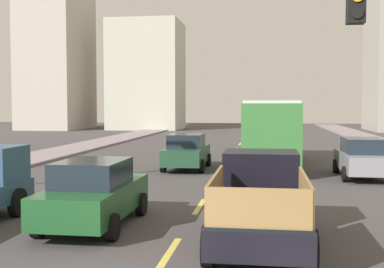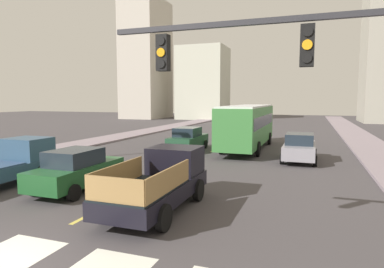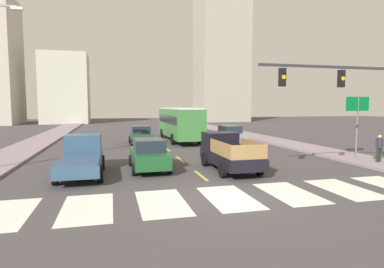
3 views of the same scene
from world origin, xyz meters
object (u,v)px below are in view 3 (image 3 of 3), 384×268
Objects in this scene: pickup_stakebed at (227,152)px; pedestrian_waiting at (379,146)px; sedan_near_right at (141,135)px; sedan_mid at (149,154)px; direction_sign_green at (357,113)px; traffic_signal_gantry at (359,93)px; sedan_far at (229,135)px; city_bus at (179,121)px; pickup_dark at (82,157)px.

pedestrian_waiting is (9.37, -0.93, 0.18)m from pickup_stakebed.
sedan_near_right is 2.68× the size of pedestrian_waiting.
sedan_mid is 13.55m from direction_sign_green.
pickup_stakebed is 0.64× the size of traffic_signal_gantry.
traffic_signal_gantry is (10.05, -3.93, 3.31)m from sedan_mid.
traffic_signal_gantry is (1.55, -13.86, 3.31)m from sedan_far.
direction_sign_green is (4.86, -10.09, 2.17)m from sedan_far.
sedan_near_right is at bearing -154.54° from city_bus.
sedan_far is (3.88, -3.91, -1.09)m from city_bus.
city_bus is 2.45× the size of sedan_far.
traffic_signal_gantry reaches higher than pickup_dark.
traffic_signal_gantry reaches higher than sedan_near_right.
direction_sign_green reaches higher than sedan_far.
direction_sign_green is at bearing 1.64° from sedan_mid.
pedestrian_waiting is at bearing -62.15° from city_bus.
city_bus is 14.64m from sedan_mid.
sedan_near_right is 18.60m from traffic_signal_gantry.
pickup_dark is (-7.74, 0.51, -0.02)m from pickup_stakebed.
direction_sign_green is at bearing -41.09° from sedan_near_right.
sedan_near_right is at bearing 107.65° from pickup_stakebed.
direction_sign_green is (16.85, 0.15, 2.11)m from pickup_dark.
city_bus is 1.33× the size of traffic_signal_gantry.
pickup_stakebed reaches higher than sedan_mid.
sedan_mid is at bearing 158.65° from traffic_signal_gantry.
sedan_mid is (3.48, 0.31, -0.06)m from pickup_dark.
traffic_signal_gantry is at bearing -17.03° from pickup_dark.
city_bus is 5.62m from sedan_far.
pickup_stakebed is 13.09m from sedan_near_right.
traffic_signal_gantry reaches higher than pedestrian_waiting.
sedan_far is 11.41m from direction_sign_green.
direction_sign_green is 2.51m from pedestrian_waiting.
sedan_mid is at bearing -91.02° from sedan_near_right.
sedan_mid is (-0.59, -11.73, 0.00)m from sedan_near_right.
traffic_signal_gantry is at bearing -57.01° from sedan_near_right.
pedestrian_waiting is (5.13, -11.69, 0.26)m from sedan_far.
sedan_far is 1.00× the size of sedan_mid.
pickup_dark is at bearing -106.79° from sedan_near_right.
pickup_stakebed reaches higher than sedan_far.
sedan_far is 2.68× the size of pedestrian_waiting.
pickup_dark is at bearing -121.93° from city_bus.
direction_sign_green is at bearing -1.55° from pickup_dark.
city_bus is 6.59× the size of pedestrian_waiting.
sedan_far is (7.92, -1.80, 0.00)m from sedan_near_right.
sedan_near_right is at bearing 69.30° from pickup_dark.
direction_sign_green is (3.32, 3.77, -1.13)m from traffic_signal_gantry.
city_bus is (0.36, 14.67, 1.02)m from pickup_stakebed.
city_bus is at bearing 106.97° from traffic_signal_gantry.
pedestrian_waiting is at bearing -69.17° from sedan_far.
sedan_near_right is at bearing 137.06° from direction_sign_green.
sedan_near_right is 1.05× the size of direction_sign_green.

